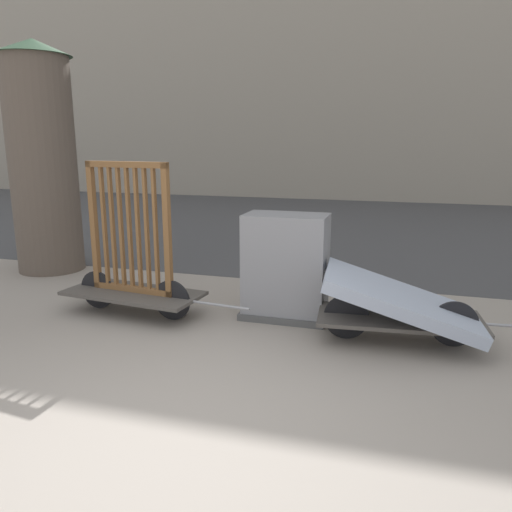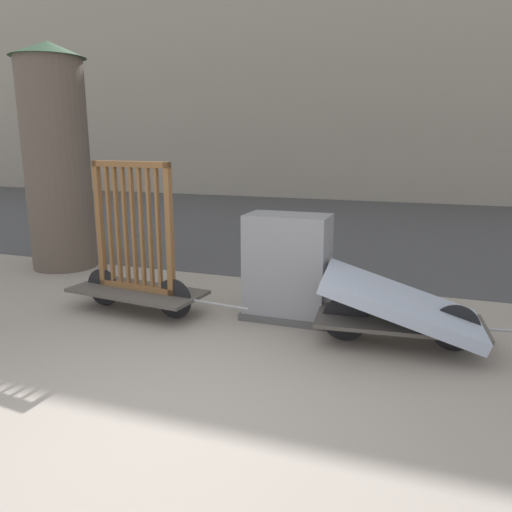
% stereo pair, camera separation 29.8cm
% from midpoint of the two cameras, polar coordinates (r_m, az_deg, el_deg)
% --- Properties ---
extents(ground_plane, '(60.00, 60.00, 0.00)m').
position_cam_midpoint_polar(ground_plane, '(3.84, -12.73, -19.65)').
color(ground_plane, gray).
extents(road_strip, '(56.00, 10.78, 0.01)m').
position_cam_midpoint_polar(road_strip, '(12.61, 8.82, 3.53)').
color(road_strip, '#424244').
rests_on(road_strip, ground_plane).
extents(building_facade, '(48.00, 4.00, 11.91)m').
position_cam_midpoint_polar(building_facade, '(20.18, 12.65, 23.89)').
color(building_facade, '#9E9384').
rests_on(building_facade, ground_plane).
extents(bike_cart_with_bedframe, '(2.39, 0.91, 1.83)m').
position_cam_midpoint_polar(bike_cart_with_bedframe, '(6.16, -15.32, -1.31)').
color(bike_cart_with_bedframe, '#4C4742').
rests_on(bike_cart_with_bedframe, ground_plane).
extents(bike_cart_with_mattress, '(2.39, 1.14, 0.77)m').
position_cam_midpoint_polar(bike_cart_with_mattress, '(5.32, 14.66, -5.38)').
color(bike_cart_with_mattress, '#4C4742').
rests_on(bike_cart_with_mattress, ground_plane).
extents(utility_cabinet, '(1.01, 0.60, 1.24)m').
position_cam_midpoint_polar(utility_cabinet, '(5.84, 1.96, -1.63)').
color(utility_cabinet, '#4C4C4C').
rests_on(utility_cabinet, ground_plane).
extents(advertising_column, '(1.14, 1.14, 3.54)m').
position_cam_midpoint_polar(advertising_column, '(8.66, -24.15, 10.22)').
color(advertising_column, brown).
rests_on(advertising_column, ground_plane).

